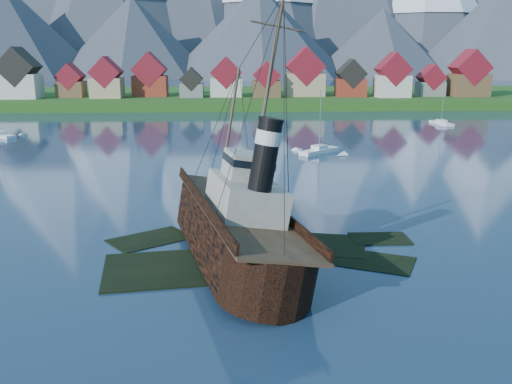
{
  "coord_description": "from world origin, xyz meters",
  "views": [
    {
      "loc": [
        -0.4,
        -50.95,
        19.32
      ],
      "look_at": [
        2.08,
        6.0,
        5.0
      ],
      "focal_mm": 40.0,
      "sensor_mm": 36.0,
      "label": 1
    }
  ],
  "objects_px": {
    "sailboat_c": "(1,136)",
    "sailboat_d": "(319,152)",
    "tugboat_wreck": "(231,221)",
    "sailboat_e": "(441,124)"
  },
  "relations": [
    {
      "from": "sailboat_d",
      "to": "sailboat_c",
      "type": "bearing_deg",
      "value": -150.3
    },
    {
      "from": "tugboat_wreck",
      "to": "sailboat_c",
      "type": "height_order",
      "value": "tugboat_wreck"
    },
    {
      "from": "sailboat_c",
      "to": "sailboat_e",
      "type": "distance_m",
      "value": 109.02
    },
    {
      "from": "tugboat_wreck",
      "to": "sailboat_e",
      "type": "bearing_deg",
      "value": 46.73
    },
    {
      "from": "tugboat_wreck",
      "to": "sailboat_d",
      "type": "relative_size",
      "value": 2.53
    },
    {
      "from": "sailboat_c",
      "to": "sailboat_d",
      "type": "bearing_deg",
      "value": -68.63
    },
    {
      "from": "tugboat_wreck",
      "to": "sailboat_e",
      "type": "relative_size",
      "value": 3.03
    },
    {
      "from": "tugboat_wreck",
      "to": "sailboat_c",
      "type": "xyz_separation_m",
      "value": [
        -51.92,
        77.43,
        -2.93
      ]
    },
    {
      "from": "tugboat_wreck",
      "to": "sailboat_d",
      "type": "distance_m",
      "value": 56.88
    },
    {
      "from": "sailboat_c",
      "to": "sailboat_d",
      "type": "relative_size",
      "value": 0.92
    }
  ]
}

